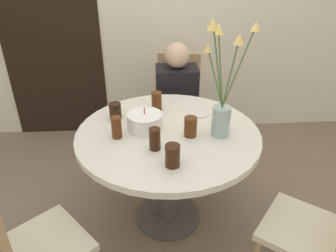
# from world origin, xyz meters

# --- Properties ---
(ground_plane) EXTENTS (16.00, 16.00, 0.00)m
(ground_plane) POSITION_xyz_m (0.00, 0.00, 0.00)
(ground_plane) COLOR #7A6651
(doorway_panel) EXTENTS (0.90, 0.01, 2.05)m
(doorway_panel) POSITION_xyz_m (-0.98, 1.31, 1.02)
(doorway_panel) COLOR black
(doorway_panel) RESTS_ON ground_plane
(dining_table) EXTENTS (1.13, 1.13, 0.71)m
(dining_table) POSITION_xyz_m (0.00, 0.00, 0.58)
(dining_table) COLOR silver
(dining_table) RESTS_ON ground_plane
(chair_near_front) EXTENTS (0.46, 0.46, 0.89)m
(chair_near_front) POSITION_xyz_m (0.15, 0.94, 0.49)
(chair_near_front) COLOR beige
(chair_near_front) RESTS_ON ground_plane
(chair_far_back) EXTENTS (0.56, 0.56, 0.89)m
(chair_far_back) POSITION_xyz_m (-0.72, -0.62, 0.49)
(chair_far_back) COLOR beige
(chair_far_back) RESTS_ON ground_plane
(chair_right_flank) EXTENTS (0.56, 0.56, 0.89)m
(chair_right_flank) POSITION_xyz_m (0.74, -0.60, 0.49)
(chair_right_flank) COLOR beige
(chair_right_flank) RESTS_ON ground_plane
(birthday_cake) EXTENTS (0.22, 0.22, 0.15)m
(birthday_cake) POSITION_xyz_m (-0.14, 0.04, 0.77)
(birthday_cake) COLOR white
(birthday_cake) RESTS_ON dining_table
(flower_vase) EXTENTS (0.28, 0.25, 0.72)m
(flower_vase) POSITION_xyz_m (0.30, -0.07, 0.93)
(flower_vase) COLOR #9EB2AD
(flower_vase) RESTS_ON dining_table
(side_plate) EXTENTS (0.16, 0.16, 0.01)m
(side_plate) POSITION_xyz_m (0.22, 0.24, 0.72)
(side_plate) COLOR silver
(side_plate) RESTS_ON dining_table
(drink_glass_0) EXTENTS (0.08, 0.08, 0.11)m
(drink_glass_0) POSITION_xyz_m (-0.33, 0.20, 0.77)
(drink_glass_0) COLOR black
(drink_glass_0) RESTS_ON dining_table
(drink_glass_1) EXTENTS (0.08, 0.08, 0.12)m
(drink_glass_1) POSITION_xyz_m (-0.00, -0.35, 0.77)
(drink_glass_1) COLOR #33190C
(drink_glass_1) RESTS_ON dining_table
(drink_glass_2) EXTENTS (0.06, 0.06, 0.13)m
(drink_glass_2) POSITION_xyz_m (-0.09, -0.19, 0.78)
(drink_glass_2) COLOR #33190C
(drink_glass_2) RESTS_ON dining_table
(drink_glass_3) EXTENTS (0.07, 0.07, 0.13)m
(drink_glass_3) POSITION_xyz_m (-0.06, 0.31, 0.78)
(drink_glass_3) COLOR #51280F
(drink_glass_3) RESTS_ON dining_table
(drink_glass_4) EXTENTS (0.06, 0.06, 0.14)m
(drink_glass_4) POSITION_xyz_m (-0.31, -0.04, 0.78)
(drink_glass_4) COLOR #51280F
(drink_glass_4) RESTS_ON dining_table
(drink_glass_5) EXTENTS (0.08, 0.08, 0.12)m
(drink_glass_5) POSITION_xyz_m (0.13, -0.05, 0.77)
(drink_glass_5) COLOR #51280F
(drink_glass_5) RESTS_ON dining_table
(person_boy) EXTENTS (0.34, 0.24, 1.05)m
(person_boy) POSITION_xyz_m (0.13, 0.78, 0.49)
(person_boy) COLOR #383333
(person_boy) RESTS_ON ground_plane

